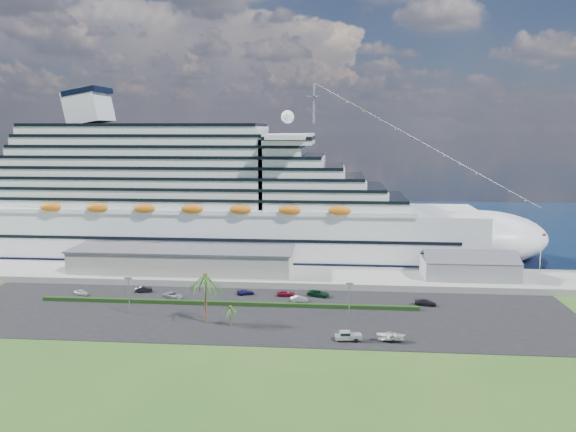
# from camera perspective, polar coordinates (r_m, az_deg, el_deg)

# --- Properties ---
(ground) EXTENTS (420.00, 420.00, 0.00)m
(ground) POSITION_cam_1_polar(r_m,az_deg,el_deg) (115.79, -3.85, -11.62)
(ground) COLOR #28531B
(ground) RESTS_ON ground
(asphalt_lot) EXTENTS (140.00, 38.00, 0.12)m
(asphalt_lot) POSITION_cam_1_polar(r_m,az_deg,el_deg) (126.01, -3.08, -9.85)
(asphalt_lot) COLOR black
(asphalt_lot) RESTS_ON ground
(wharf) EXTENTS (240.00, 20.00, 1.80)m
(wharf) POSITION_cam_1_polar(r_m,az_deg,el_deg) (153.32, -1.57, -6.09)
(wharf) COLOR gray
(wharf) RESTS_ON ground
(water) EXTENTS (420.00, 160.00, 0.02)m
(water) POSITION_cam_1_polar(r_m,az_deg,el_deg) (241.17, 0.84, -0.78)
(water) COLOR #0B1D33
(water) RESTS_ON ground
(cruise_ship) EXTENTS (191.00, 38.00, 54.00)m
(cruise_ship) POSITION_cam_1_polar(r_m,az_deg,el_deg) (177.01, -7.66, 1.07)
(cruise_ship) COLOR silver
(cruise_ship) RESTS_ON ground
(terminal_building) EXTENTS (61.00, 15.00, 6.30)m
(terminal_building) POSITION_cam_1_polar(r_m,az_deg,el_deg) (157.05, -10.71, -4.34)
(terminal_building) COLOR gray
(terminal_building) RESTS_ON wharf
(port_shed) EXTENTS (24.00, 12.31, 7.37)m
(port_shed) POSITION_cam_1_polar(r_m,az_deg,el_deg) (155.53, 17.90, -4.98)
(port_shed) COLOR gray
(port_shed) RESTS_ON wharf
(flagpole) EXTENTS (1.08, 0.16, 12.00)m
(flagpole) POSITION_cam_1_polar(r_m,az_deg,el_deg) (159.74, 24.30, -3.56)
(flagpole) COLOR silver
(flagpole) RESTS_ON wharf
(hedge) EXTENTS (88.00, 1.10, 0.90)m
(hedge) POSITION_cam_1_polar(r_m,az_deg,el_deg) (131.83, -6.26, -8.81)
(hedge) COLOR black
(hedge) RESTS_ON asphalt_lot
(lamp_post_left) EXTENTS (1.60, 0.35, 8.27)m
(lamp_post_left) POSITION_cam_1_polar(r_m,az_deg,el_deg) (128.49, -15.86, -7.35)
(lamp_post_left) COLOR gray
(lamp_post_left) RESTS_ON asphalt_lot
(lamp_post_right) EXTENTS (1.60, 0.35, 8.27)m
(lamp_post_right) POSITION_cam_1_polar(r_m,az_deg,el_deg) (120.44, 6.26, -8.15)
(lamp_post_right) COLOR gray
(lamp_post_right) RESTS_ON asphalt_lot
(palm_tall) EXTENTS (8.82, 8.82, 11.13)m
(palm_tall) POSITION_cam_1_polar(r_m,az_deg,el_deg) (118.56, -8.42, -6.53)
(palm_tall) COLOR #47301E
(palm_tall) RESTS_ON ground
(palm_short) EXTENTS (3.53, 3.53, 4.56)m
(palm_short) POSITION_cam_1_polar(r_m,az_deg,el_deg) (117.63, -5.88, -9.42)
(palm_short) COLOR #47301E
(palm_short) RESTS_ON ground
(parked_car_0) EXTENTS (4.23, 2.89, 1.34)m
(parked_car_0) POSITION_cam_1_polar(r_m,az_deg,el_deg) (147.64, -20.24, -7.29)
(parked_car_0) COLOR silver
(parked_car_0) RESTS_ON asphalt_lot
(parked_car_1) EXTENTS (4.52, 2.78, 1.41)m
(parked_car_1) POSITION_cam_1_polar(r_m,az_deg,el_deg) (145.64, -14.44, -7.22)
(parked_car_1) COLOR black
(parked_car_1) RESTS_ON asphalt_lot
(parked_car_2) EXTENTS (5.53, 4.21, 1.40)m
(parked_car_2) POSITION_cam_1_polar(r_m,az_deg,el_deg) (139.06, -11.56, -7.89)
(parked_car_2) COLOR #989CA0
(parked_car_2) RESTS_ON asphalt_lot
(parked_car_3) EXTENTS (4.57, 3.12, 1.23)m
(parked_car_3) POSITION_cam_1_polar(r_m,az_deg,el_deg) (139.42, -4.36, -7.72)
(parked_car_3) COLOR #15113E
(parked_car_3) RESTS_ON asphalt_lot
(parked_car_4) EXTENTS (4.49, 2.20, 1.47)m
(parked_car_4) POSITION_cam_1_polar(r_m,az_deg,el_deg) (137.69, -0.24, -7.85)
(parked_car_4) COLOR maroon
(parked_car_4) RESTS_ON asphalt_lot
(parked_car_5) EXTENTS (4.13, 1.93, 1.31)m
(parked_car_5) POSITION_cam_1_polar(r_m,az_deg,el_deg) (133.64, 1.15, -8.42)
(parked_car_5) COLOR #A2A4A9
(parked_car_5) RESTS_ON asphalt_lot
(parked_car_6) EXTENTS (5.92, 4.21, 1.50)m
(parked_car_6) POSITION_cam_1_polar(r_m,az_deg,el_deg) (137.78, 3.12, -7.85)
(parked_car_6) COLOR black
(parked_car_6) RESTS_ON asphalt_lot
(parked_car_7) EXTENTS (5.19, 2.78, 1.43)m
(parked_car_7) POSITION_cam_1_polar(r_m,az_deg,el_deg) (134.60, 13.79, -8.53)
(parked_car_7) COLOR black
(parked_car_7) RESTS_ON asphalt_lot
(pickup_truck) EXTENTS (5.34, 2.51, 1.81)m
(pickup_truck) POSITION_cam_1_polar(r_m,az_deg,el_deg) (110.81, 6.08, -12.00)
(pickup_truck) COLOR black
(pickup_truck) RESTS_ON asphalt_lot
(boat_trailer) EXTENTS (6.25, 3.97, 1.81)m
(boat_trailer) POSITION_cam_1_polar(r_m,az_deg,el_deg) (111.47, 10.40, -11.86)
(boat_trailer) COLOR gray
(boat_trailer) RESTS_ON asphalt_lot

